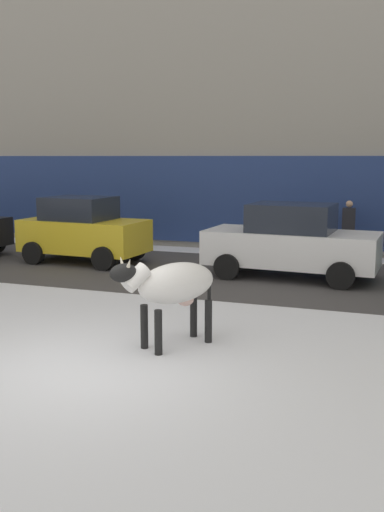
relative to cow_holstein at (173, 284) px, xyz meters
name	(u,v)px	position (x,y,z in m)	size (l,w,h in m)	color
ground_plane	(82,369)	(-0.85, -1.41, -1.00)	(120.00, 120.00, 0.00)	white
road_strip	(224,274)	(-0.85, 5.79, -1.00)	(60.00, 5.60, 0.01)	#423F3F
building_facade	(281,55)	(-0.85, 12.72, 5.48)	(44.00, 6.10, 13.00)	gray
cow_holstein	(173,284)	(0.00, 0.00, 0.00)	(1.38, 1.82, 1.54)	silver
car_yellow_hatchback	(83,230)	(-5.12, 6.10, -0.07)	(3.60, 2.10, 1.86)	gold
car_white_sedan	(291,241)	(0.83, 5.94, -0.09)	(4.30, 2.19, 1.84)	white
pedestrian_near_billboard	(348,230)	(1.96, 9.01, -0.12)	(0.36, 0.24, 1.73)	#282833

